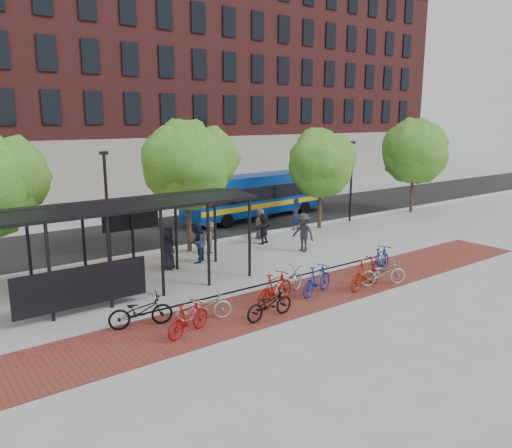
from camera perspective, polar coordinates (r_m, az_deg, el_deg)
ground at (r=24.41m, az=2.42°, el=-3.58°), size 160.00×160.00×0.00m
asphalt_street at (r=30.84m, az=-6.99°, el=-0.34°), size 160.00×8.00×0.01m
curb at (r=27.51m, az=-2.84°, el=-1.66°), size 160.00×0.25×0.12m
brick_strip at (r=19.57m, az=7.14°, el=-7.65°), size 24.00×3.00×0.01m
bike_rack_rail at (r=19.39m, az=2.48°, el=-7.77°), size 12.00×0.05×0.95m
building_brick at (r=50.84m, az=-7.62°, el=15.80°), size 55.00×14.00×20.00m
bus_shelter at (r=19.30m, az=-15.65°, el=0.94°), size 10.60×3.07×3.60m
tree_b at (r=24.75m, az=-7.73°, el=7.04°), size 5.15×4.20×6.47m
tree_c at (r=30.17m, az=7.50°, el=7.15°), size 4.66×3.80×5.92m
tree_d at (r=36.97m, az=17.72°, el=8.22°), size 5.39×4.40×6.55m
lamp_post_left at (r=23.50m, az=-16.67°, el=2.17°), size 0.35×0.20×5.12m
lamp_post_right at (r=32.55m, az=10.83°, el=5.08°), size 0.35×0.20×5.12m
bus at (r=33.16m, az=0.09°, el=3.53°), size 10.87×3.20×2.90m
bike_0 at (r=16.55m, az=-13.05°, el=-9.66°), size 2.15×1.20×1.07m
bike_1 at (r=15.73m, az=-7.75°, el=-10.63°), size 1.84×1.01×1.06m
bike_2 at (r=16.75m, az=-5.93°, el=-9.32°), size 1.96×1.25×0.97m
bike_4 at (r=16.81m, az=1.54°, el=-9.11°), size 1.95×0.77×1.01m
bike_5 at (r=17.99m, az=2.18°, el=-7.36°), size 2.05×1.01×1.18m
bike_6 at (r=18.91m, az=3.72°, el=-6.58°), size 2.16×1.40×1.07m
bike_7 at (r=19.10m, az=6.96°, el=-6.35°), size 1.98×0.99×1.14m
bike_9 at (r=20.06m, az=12.44°, el=-5.48°), size 2.15×0.92×1.25m
bike_10 at (r=20.60m, az=14.31°, el=-5.43°), size 2.08×1.37×1.03m
bike_11 at (r=21.93m, az=14.02°, el=-4.09°), size 2.11×1.21×1.22m
pedestrian_0 at (r=22.33m, az=-10.06°, el=-2.73°), size 1.09×1.08×1.90m
pedestrian_1 at (r=22.46m, az=-10.06°, el=-3.08°), size 0.68×0.59×1.56m
pedestrian_2 at (r=23.13m, az=-6.77°, el=-2.12°), size 1.16×1.15×1.89m
pedestrian_3 at (r=24.59m, az=-5.25°, el=-1.58°), size 1.18×0.93×1.60m
pedestrian_5 at (r=26.46m, az=0.86°, el=-0.52°), size 1.59×0.96×1.64m
pedestrian_6 at (r=27.56m, az=0.50°, el=0.03°), size 0.94×0.76×1.67m
pedestrian_7 at (r=29.84m, az=4.51°, el=1.14°), size 0.75×0.54×1.90m
pedestrian_9 at (r=24.97m, az=5.41°, el=-0.96°), size 0.95×1.37×1.95m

